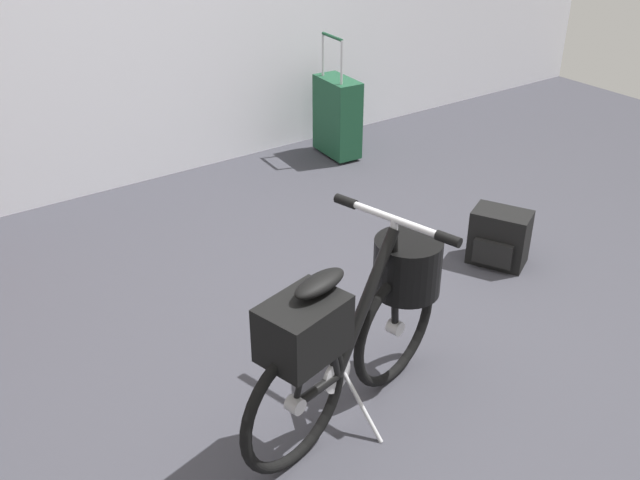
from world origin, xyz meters
The scene contains 4 objects.
ground_plane centered at (0.00, 0.00, 0.00)m, with size 8.20×8.20×0.00m, color #38383F.
folding_bike_foreground centered at (-0.18, -0.10, 0.41)m, with size 1.06×0.52×0.77m.
rolling_suitcase centered at (1.27, 2.01, 0.28)m, with size 0.21×0.37×0.83m.
backpack_on_floor centered at (1.09, 0.36, 0.14)m, with size 0.30×0.34×0.29m.
Camera 1 is at (-1.48, -1.72, 1.91)m, focal length 40.11 mm.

